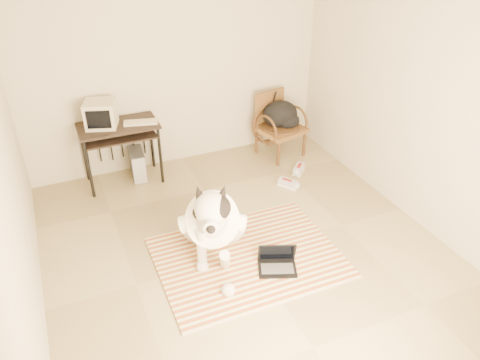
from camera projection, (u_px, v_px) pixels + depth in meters
floor at (247, 253)px, 4.89m from camera, size 4.50×4.50×0.00m
wall_back at (175, 65)px, 5.94m from camera, size 4.50×0.00×4.50m
wall_front at (428, 311)px, 2.42m from camera, size 4.50×0.00×4.50m
wall_left at (6, 183)px, 3.50m from camera, size 0.00×4.50×4.50m
wall_right at (423, 102)px, 4.87m from camera, size 0.00×4.50×4.50m
rug at (248, 257)px, 4.81m from camera, size 1.85×1.42×0.02m
dog at (213, 221)px, 4.68m from camera, size 0.78×1.41×1.04m
laptop at (277, 262)px, 4.63m from camera, size 0.45×0.39×0.26m
computer_desk at (119, 134)px, 5.75m from camera, size 0.96×0.54×0.80m
crt_monitor at (101, 114)px, 5.59m from camera, size 0.44×0.43×0.32m
desk_keyboard at (141, 122)px, 5.73m from camera, size 0.43×0.24×0.03m
pc_tower at (138, 164)px, 6.11m from camera, size 0.21×0.42×0.38m
rattan_chair at (278, 125)px, 6.56m from camera, size 0.69×0.68×0.88m
backpack at (282, 115)px, 6.50m from camera, size 0.50×0.45×0.37m
sneaker_left at (288, 183)px, 5.98m from camera, size 0.23×0.28×0.09m
sneaker_right at (299, 169)px, 6.29m from camera, size 0.26×0.26×0.09m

